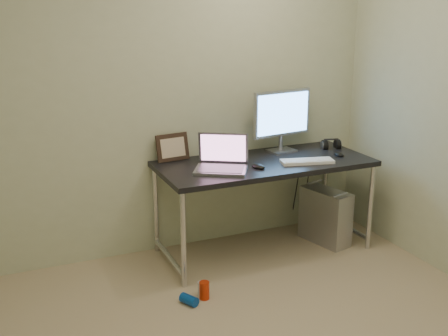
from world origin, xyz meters
TOP-DOWN VIEW (x-y plane):
  - wall_back at (0.00, 1.75)m, footprint 3.50×0.02m
  - desk at (0.70, 1.38)m, footprint 1.67×0.73m
  - tower_computer at (1.24, 1.32)m, footprint 0.29×0.47m
  - cable_a at (1.19, 1.70)m, footprint 0.01×0.16m
  - cable_b at (1.28, 1.68)m, footprint 0.02×0.11m
  - can_red at (-0.04, 0.84)m, footprint 0.07×0.07m
  - can_white at (-0.04, 0.87)m, footprint 0.08×0.08m
  - can_blue at (-0.16, 0.81)m, footprint 0.12×0.14m
  - laptop at (0.31, 1.32)m, footprint 0.48×0.46m
  - monitor at (0.96, 1.59)m, footprint 0.54×0.19m
  - keyboard at (0.97, 1.21)m, footprint 0.43×0.23m
  - mouse_right at (1.32, 1.28)m, footprint 0.08×0.11m
  - mouse_left at (0.57, 1.24)m, footprint 0.11×0.14m
  - headphones at (1.40, 1.51)m, footprint 0.17×0.10m
  - picture_frame at (0.05, 1.70)m, footprint 0.27×0.11m
  - webcam at (0.27, 1.65)m, footprint 0.04×0.04m

SIDE VIEW (x-z plane):
  - can_blue at x=-0.16m, z-range 0.00..0.07m
  - can_white at x=-0.04m, z-range 0.00..0.11m
  - can_red at x=-0.04m, z-range 0.00..0.13m
  - tower_computer at x=1.24m, z-range -0.01..0.47m
  - cable_b at x=1.28m, z-range 0.02..0.74m
  - cable_a at x=1.19m, z-range 0.06..0.74m
  - desk at x=0.70m, z-range 0.30..1.05m
  - keyboard at x=0.97m, z-range 0.75..0.77m
  - mouse_right at x=1.32m, z-range 0.75..0.79m
  - mouse_left at x=0.57m, z-range 0.75..0.79m
  - headphones at x=1.40m, z-range 0.73..0.83m
  - laptop at x=0.31m, z-range 0.68..0.94m
  - webcam at x=0.27m, z-range 0.78..0.89m
  - picture_frame at x=0.05m, z-range 0.75..0.96m
  - monitor at x=0.96m, z-range 0.79..1.30m
  - wall_back at x=0.00m, z-range 0.00..2.50m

